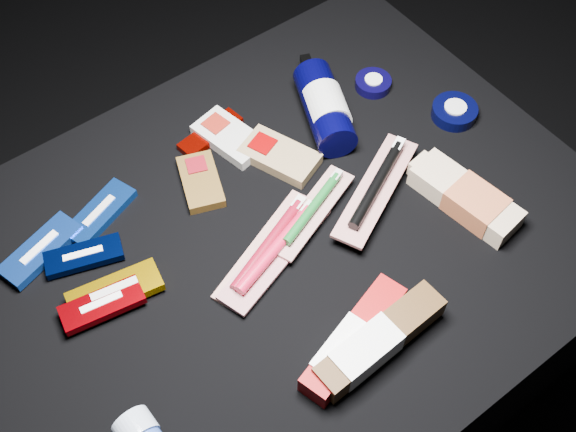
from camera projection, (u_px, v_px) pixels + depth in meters
ground at (285, 340)px, 1.45m from camera, size 3.00×3.00×0.00m
cloth_table at (285, 293)px, 1.29m from camera, size 0.98×0.78×0.40m
luna_bar_0 at (100, 213)px, 1.13m from camera, size 0.13×0.09×0.02m
luna_bar_1 at (41, 250)px, 1.09m from camera, size 0.14×0.09×0.02m
luna_bar_2 at (84, 256)px, 1.09m from camera, size 0.12×0.08×0.02m
luna_bar_3 at (115, 291)px, 1.05m from camera, size 0.14×0.07×0.02m
luna_bar_4 at (102, 305)px, 1.03m from camera, size 0.12×0.06×0.02m
clif_bar_0 at (200, 179)px, 1.17m from camera, size 0.09×0.12×0.02m
clif_bar_1 at (227, 136)px, 1.22m from camera, size 0.09×0.13×0.02m
clif_bar_2 at (277, 155)px, 1.20m from camera, size 0.11×0.14×0.02m
power_bar at (213, 131)px, 1.23m from camera, size 0.12×0.05×0.01m
lotion_bottle at (325, 107)px, 1.23m from camera, size 0.13×0.22×0.07m
cream_tin_upper at (373, 83)px, 1.29m from camera, size 0.06×0.06×0.02m
cream_tin_lower at (454, 112)px, 1.25m from camera, size 0.08×0.08×0.02m
bodywash_bottle at (467, 199)px, 1.14m from camera, size 0.09×0.20×0.04m
toothbrush_pack_0 at (269, 246)px, 1.10m from camera, size 0.23×0.13×0.03m
toothbrush_pack_1 at (277, 249)px, 1.09m from camera, size 0.23×0.12×0.03m
toothbrush_pack_2 at (313, 209)px, 1.12m from camera, size 0.19×0.11×0.02m
toothbrush_pack_3 at (377, 185)px, 1.14m from camera, size 0.23×0.15×0.03m
toothpaste_carton_red at (350, 343)px, 1.00m from camera, size 0.21×0.10×0.04m
toothpaste_carton_green at (375, 344)px, 0.99m from camera, size 0.21×0.06×0.04m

